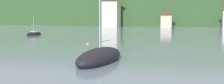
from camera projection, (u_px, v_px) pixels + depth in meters
wooded_hillside at (209, 9)px, 119.89m from camera, size 352.00×44.36×33.78m
shore_building_west at (111, 11)px, 100.30m from camera, size 5.88×6.02×11.73m
shore_building_westcentral at (167, 19)px, 94.83m from camera, size 3.78×4.96×5.83m
sailboat_far_4 at (34, 34)px, 59.30m from camera, size 2.19×4.36×4.66m
sailboat_mid_7 at (100, 57)px, 25.98m from camera, size 3.45×8.54×9.18m
mooring_buoy_near at (87, 44)px, 41.83m from camera, size 0.48×0.48×0.48m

